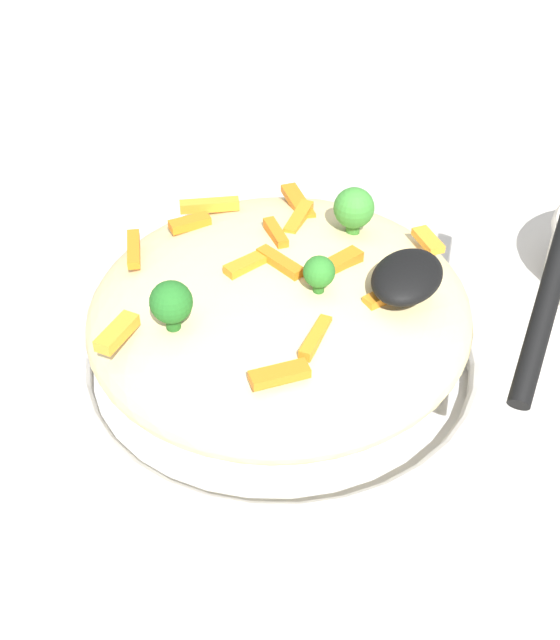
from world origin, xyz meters
TOP-DOWN VIEW (x-y plane):
  - ground_plane at (0.00, 0.00)m, footprint 2.40×2.40m
  - serving_bowl at (0.00, 0.00)m, footprint 0.29×0.29m
  - pasta_mound at (0.00, 0.00)m, footprint 0.25×0.25m
  - carrot_piece_0 at (-0.02, 0.03)m, footprint 0.04×0.02m
  - carrot_piece_1 at (-0.03, -0.02)m, footprint 0.03×0.03m
  - carrot_piece_2 at (0.04, 0.05)m, footprint 0.04×0.01m
  - carrot_piece_3 at (0.01, -0.02)m, footprint 0.03×0.02m
  - carrot_piece_4 at (-0.04, -0.08)m, footprint 0.03×0.04m
  - carrot_piece_5 at (-0.00, 0.00)m, footprint 0.02×0.04m
  - carrot_piece_6 at (-0.08, -0.03)m, footprint 0.04×0.04m
  - carrot_piece_7 at (0.02, -0.10)m, footprint 0.04×0.03m
  - carrot_piece_8 at (-0.06, -0.02)m, footprint 0.04×0.01m
  - carrot_piece_9 at (0.08, 0.04)m, footprint 0.03×0.03m
  - carrot_piece_10 at (-0.08, 0.07)m, footprint 0.03×0.03m
  - carrot_piece_11 at (-0.02, -0.08)m, footprint 0.03×0.02m
  - carrot_piece_12 at (-0.01, 0.07)m, footprint 0.04×0.03m
  - carrot_piece_13 at (0.10, -0.05)m, footprint 0.03×0.01m
  - broccoli_floret_0 at (-0.06, 0.02)m, footprint 0.03×0.03m
  - broccoli_floret_1 at (0.07, -0.03)m, footprint 0.02×0.02m
  - broccoli_floret_2 at (0.01, 0.03)m, footprint 0.02×0.02m
  - serving_spoon at (-0.02, 0.11)m, footprint 0.17×0.12m

SIDE VIEW (x-z plane):
  - ground_plane at x=0.00m, z-range 0.00..0.00m
  - serving_bowl at x=0.00m, z-range 0.00..0.05m
  - pasta_mound at x=0.00m, z-range 0.04..0.11m
  - carrot_piece_10 at x=-0.08m, z-range 0.10..0.11m
  - carrot_piece_7 at x=0.02m, z-range 0.10..0.11m
  - carrot_piece_6 at x=-0.08m, z-range 0.10..0.11m
  - carrot_piece_9 at x=0.08m, z-range 0.10..0.11m
  - carrot_piece_11 at x=-0.02m, z-range 0.10..0.11m
  - carrot_piece_4 at x=-0.04m, z-range 0.10..0.11m
  - carrot_piece_13 at x=0.10m, z-range 0.10..0.11m
  - carrot_piece_2 at x=0.04m, z-range 0.10..0.11m
  - carrot_piece_12 at x=-0.01m, z-range 0.10..0.11m
  - carrot_piece_8 at x=-0.06m, z-range 0.10..0.11m
  - carrot_piece_0 at x=-0.02m, z-range 0.11..0.11m
  - carrot_piece_3 at x=0.01m, z-range 0.11..0.11m
  - carrot_piece_1 at x=-0.03m, z-range 0.11..0.12m
  - carrot_piece_5 at x=0.00m, z-range 0.11..0.12m
  - broccoli_floret_1 at x=0.07m, z-range 0.10..0.14m
  - broccoli_floret_2 at x=0.01m, z-range 0.11..0.13m
  - broccoli_floret_0 at x=-0.06m, z-range 0.11..0.14m
  - serving_spoon at x=-0.02m, z-range 0.09..0.17m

